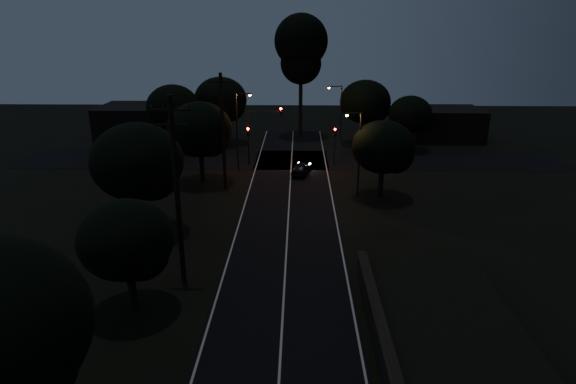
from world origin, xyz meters
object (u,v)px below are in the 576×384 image
object	(u,v)px
signal_mast	(264,125)
tall_pine	(301,48)
car	(301,168)
streetlight_c	(358,149)
utility_pole_far	(223,130)
streetlight_a	(239,126)
signal_right	(335,139)
signal_left	(248,139)
utility_pole_mid	(177,190)
streetlight_b	(339,116)

from	to	relation	value
signal_mast	tall_pine	bearing A→B (deg)	75.38
car	signal_mast	bearing A→B (deg)	-30.01
streetlight_c	utility_pole_far	bearing A→B (deg)	170.40
streetlight_c	car	bearing A→B (deg)	126.40
utility_pole_far	car	distance (m)	9.66
utility_pole_far	streetlight_a	world-z (taller)	utility_pole_far
signal_right	streetlight_c	distance (m)	10.18
utility_pole_far	car	xyz separation A→B (m)	(7.02, 4.52, -4.85)
tall_pine	signal_mast	distance (m)	17.04
tall_pine	signal_left	xyz separation A→B (m)	(-5.60, -15.01, -8.55)
signal_left	car	size ratio (longest dim) A/B	1.09
signal_left	streetlight_a	xyz separation A→B (m)	(-0.71, -1.99, 1.80)
streetlight_c	car	size ratio (longest dim) A/B	2.00
car	tall_pine	bearing A→B (deg)	-78.53
signal_mast	car	bearing A→B (deg)	-41.41
car	utility_pole_mid	bearing A→B (deg)	83.33
signal_right	streetlight_a	xyz separation A→B (m)	(-9.91, -1.99, 1.80)
tall_pine	streetlight_b	distance (m)	13.61
signal_right	signal_mast	world-z (taller)	signal_mast
signal_mast	streetlight_a	xyz separation A→B (m)	(-2.39, -1.99, 0.30)
utility_pole_mid	streetlight_a	size ratio (longest dim) A/B	1.38
utility_pole_mid	signal_right	world-z (taller)	utility_pole_mid
signal_right	streetlight_b	size ratio (longest dim) A/B	0.51
utility_pole_far	signal_right	distance (m)	13.53
signal_left	streetlight_b	distance (m)	10.84
tall_pine	car	distance (m)	21.38
tall_pine	signal_right	size ratio (longest dim) A/B	3.85
utility_pole_mid	signal_right	xyz separation A→B (m)	(10.60, 24.99, -2.90)
streetlight_a	streetlight_b	distance (m)	12.19
utility_pole_mid	streetlight_c	size ratio (longest dim) A/B	1.47
utility_pole_mid	utility_pole_far	xyz separation A→B (m)	(0.00, 17.00, -0.25)
streetlight_b	tall_pine	bearing A→B (deg)	111.38
streetlight_c	streetlight_b	bearing A→B (deg)	92.14
tall_pine	streetlight_a	bearing A→B (deg)	-110.36
tall_pine	streetlight_c	xyz separation A→B (m)	(4.83, -25.00, -7.04)
streetlight_c	tall_pine	bearing A→B (deg)	100.93
utility_pole_mid	streetlight_b	xyz separation A→B (m)	(11.31, 29.00, -1.10)
tall_pine	utility_pole_far	bearing A→B (deg)	-106.93
signal_mast	utility_pole_far	bearing A→B (deg)	-111.11
tall_pine	car	size ratio (longest dim) A/B	4.20
tall_pine	streetlight_b	size ratio (longest dim) A/B	1.97
signal_right	car	xyz separation A→B (m)	(-3.58, -3.47, -2.20)
streetlight_b	streetlight_c	world-z (taller)	streetlight_b
streetlight_a	streetlight_c	distance (m)	13.72
signal_mast	streetlight_a	size ratio (longest dim) A/B	0.78
utility_pole_far	signal_mast	bearing A→B (deg)	68.89
utility_pole_mid	streetlight_b	distance (m)	31.15
car	streetlight_c	bearing A→B (deg)	137.80
utility_pole_far	signal_right	world-z (taller)	utility_pole_far
signal_right	utility_pole_mid	bearing A→B (deg)	-112.99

